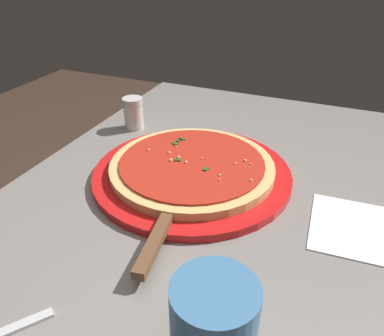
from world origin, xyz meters
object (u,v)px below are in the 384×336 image
(pizza_server, at_px, (164,226))
(napkin_folded_right, at_px, (350,227))
(pizza, at_px, (192,166))
(parmesan_shaker, at_px, (133,113))
(serving_plate, at_px, (192,174))
(cup_tall_drink, at_px, (213,330))

(pizza_server, bearing_deg, napkin_folded_right, 116.61)
(pizza, height_order, parmesan_shaker, parmesan_shaker)
(pizza, xyz_separation_m, pizza_server, (0.17, 0.03, -0.00))
(serving_plate, height_order, pizza, pizza)
(serving_plate, relative_size, napkin_folded_right, 2.51)
(parmesan_shaker, bearing_deg, cup_tall_drink, 37.80)
(pizza_server, relative_size, parmesan_shaker, 3.03)
(parmesan_shaker, bearing_deg, pizza_server, 36.60)
(napkin_folded_right, bearing_deg, pizza, -98.06)
(pizza, height_order, pizza_server, pizza)
(pizza, distance_m, pizza_server, 0.17)
(cup_tall_drink, relative_size, napkin_folded_right, 0.79)
(cup_tall_drink, bearing_deg, serving_plate, -153.92)
(pizza_server, xyz_separation_m, parmesan_shaker, (-0.32, -0.24, 0.02))
(serving_plate, xyz_separation_m, pizza, (-0.00, -0.00, 0.02))
(pizza, distance_m, napkin_folded_right, 0.29)
(pizza_server, xyz_separation_m, cup_tall_drink, (0.16, 0.14, 0.04))
(cup_tall_drink, relative_size, parmesan_shaker, 1.55)
(pizza_server, bearing_deg, serving_plate, -171.41)
(pizza, xyz_separation_m, cup_tall_drink, (0.33, 0.16, 0.03))
(serving_plate, distance_m, pizza, 0.02)
(serving_plate, height_order, cup_tall_drink, cup_tall_drink)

